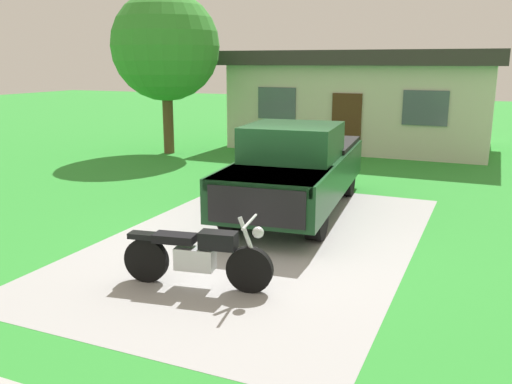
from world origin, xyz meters
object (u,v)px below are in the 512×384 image
pickup_truck (297,167)px  shade_tree (165,47)px  neighbor_house (364,98)px  motorcycle (198,255)px

pickup_truck → shade_tree: (-6.63, 5.36, 2.67)m
shade_tree → neighbor_house: (5.82, 4.41, -1.83)m
motorcycle → pickup_truck: 4.49m
shade_tree → neighbor_house: shade_tree is taller
neighbor_house → shade_tree: bearing=-142.9°
pickup_truck → shade_tree: shade_tree is taller
motorcycle → shade_tree: 12.31m
motorcycle → pickup_truck: pickup_truck is taller
pickup_truck → neighbor_house: size_ratio=0.60×
pickup_truck → neighbor_house: bearing=94.7°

